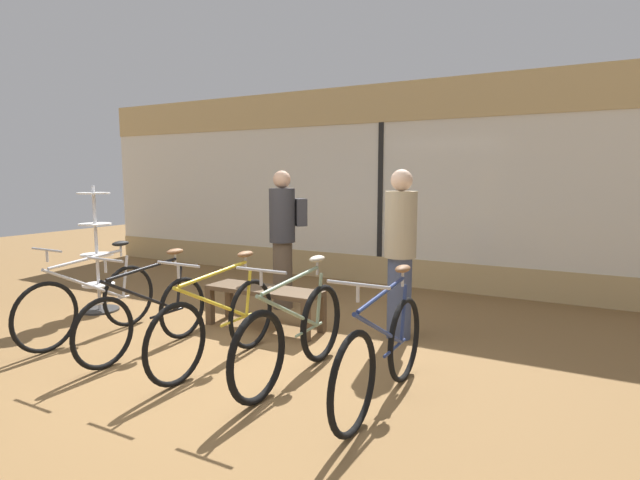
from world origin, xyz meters
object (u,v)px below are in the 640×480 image
Objects in this scene: bicycle_far_right at (383,354)px; customer_by_window at (284,234)px; bicycle_center at (218,323)px; display_bench at (264,295)px; customer_near_rack at (400,250)px; bicycle_right at (294,334)px; accessory_rack at (97,260)px; bicycle_far_left at (92,302)px; bicycle_left at (148,315)px.

bicycle_far_right is 0.97× the size of customer_by_window.
display_bench is (-0.27, 1.13, -0.01)m from bicycle_center.
customer_near_rack is at bearing 105.26° from bicycle_far_right.
bicycle_center is 1.16m from display_bench.
bicycle_far_right is at bearing -5.30° from bicycle_right.
display_bench is 1.65m from customer_near_rack.
accessory_rack is 0.90× the size of customer_near_rack.
customer_near_rack is (0.42, 1.49, 0.57)m from bicycle_right.
bicycle_far_left is 1.06× the size of accessory_rack.
bicycle_far_right is 1.73m from customer_near_rack.
accessory_rack reaches higher than bicycle_far_left.
customer_by_window is (0.29, 2.08, 0.61)m from bicycle_left.
customer_near_rack is 1.00× the size of customer_by_window.
bicycle_right is 2.45m from customer_by_window.
bicycle_right is at bearing 2.13° from bicycle_far_left.
customer_near_rack reaches higher than accessory_rack.
bicycle_far_right is 1.26× the size of display_bench.
bicycle_right is at bearing 3.07° from bicycle_center.
bicycle_far_left is at bearing -178.31° from bicycle_center.
bicycle_left is 2.68m from customer_near_rack.
accessory_rack is at bearing 164.75° from bicycle_center.
bicycle_left is at bearing -174.99° from bicycle_center.
bicycle_right is 1.65m from customer_near_rack.
bicycle_center reaches higher than display_bench.
bicycle_left is 0.95× the size of bicycle_center.
accessory_rack reaches higher than bicycle_left.
bicycle_left is at bearing -179.14° from bicycle_far_right.
bicycle_center is 2.16m from customer_by_window.
bicycle_far_left reaches higher than display_bench.
customer_by_window is at bearing 105.60° from bicycle_center.
accessory_rack is 2.43m from customer_by_window.
bicycle_left reaches higher than display_bench.
bicycle_right is (0.80, 0.04, 0.00)m from bicycle_center.
bicycle_far_left is at bearing -119.51° from customer_by_window.
bicycle_right is 0.97× the size of customer_near_rack.
customer_by_window is at bearing 165.32° from customer_near_rack.
bicycle_right is at bearing -45.51° from display_bench.
bicycle_far_right reaches higher than display_bench.
bicycle_far_right is at bearing -31.24° from display_bench.
bicycle_center is 0.80m from bicycle_right.
accessory_rack is at bearing -167.78° from customer_near_rack.
bicycle_far_right is 2.24m from display_bench.
accessory_rack is (-2.60, 0.71, 0.28)m from bicycle_center.
bicycle_left is 0.92× the size of customer_near_rack.
accessory_rack is (-3.39, 0.67, 0.28)m from bicycle_right.
accessory_rack is at bearing 139.14° from bicycle_far_left.
display_bench is at bearing 134.49° from bicycle_right.
customer_by_window reaches higher than bicycle_left.
bicycle_far_right is 4.32m from accessory_rack.
bicycle_left is at bearing -175.93° from bicycle_right.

